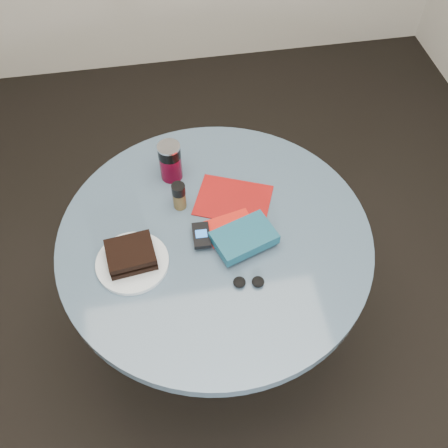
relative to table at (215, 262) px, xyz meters
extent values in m
plane|color=black|center=(0.00, 0.00, -0.59)|extent=(4.00, 4.00, 0.00)
cylinder|color=black|center=(0.00, 0.00, -0.57)|extent=(0.48, 0.48, 0.03)
cylinder|color=black|center=(0.00, 0.00, -0.22)|extent=(0.11, 0.11, 0.68)
cylinder|color=#3D5266|center=(0.00, 0.00, 0.14)|extent=(1.00, 1.00, 0.04)
cylinder|color=silver|center=(-0.26, -0.06, 0.17)|extent=(0.26, 0.26, 0.01)
cube|color=black|center=(-0.26, -0.06, 0.19)|extent=(0.15, 0.14, 0.02)
cube|color=#3D2D17|center=(-0.26, -0.06, 0.20)|extent=(0.14, 0.12, 0.01)
cube|color=black|center=(-0.26, -0.06, 0.22)|extent=(0.15, 0.14, 0.02)
cylinder|color=#5A041B|center=(-0.11, 0.27, 0.21)|extent=(0.08, 0.08, 0.10)
cylinder|color=black|center=(-0.11, 0.27, 0.28)|extent=(0.08, 0.08, 0.04)
cylinder|color=silver|center=(-0.11, 0.27, 0.30)|extent=(0.08, 0.08, 0.01)
cylinder|color=#4F4021|center=(-0.09, 0.13, 0.20)|extent=(0.05, 0.05, 0.07)
cylinder|color=black|center=(-0.09, 0.13, 0.25)|extent=(0.05, 0.05, 0.04)
cube|color=maroon|center=(0.08, 0.13, 0.17)|extent=(0.29, 0.26, 0.00)
cube|color=red|center=(0.05, 0.01, 0.17)|extent=(0.17, 0.13, 0.01)
cube|color=navy|center=(0.08, -0.05, 0.20)|extent=(0.21, 0.17, 0.04)
cube|color=black|center=(-0.04, -0.01, 0.19)|extent=(0.06, 0.09, 0.01)
cube|color=blue|center=(-0.04, -0.01, 0.20)|extent=(0.04, 0.03, 0.00)
ellipsoid|color=black|center=(0.04, -0.19, 0.17)|extent=(0.04, 0.04, 0.02)
ellipsoid|color=black|center=(0.10, -0.20, 0.17)|extent=(0.04, 0.04, 0.02)
camera|label=1|loc=(-0.13, -0.91, 1.45)|focal=40.00mm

